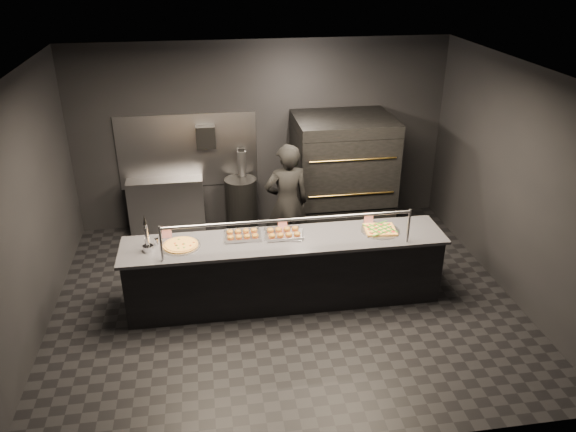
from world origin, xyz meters
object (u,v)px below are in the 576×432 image
object	(u,v)px
fire_extinguisher	(242,164)
slider_tray_b	(284,233)
square_pizza	(380,230)
trash_bin	(241,204)
prep_shelf	(167,205)
beer_tap	(147,241)
worker	(287,204)
slider_tray_a	(243,235)
round_pizza	(181,245)
towel_dispenser	(206,137)
service_counter	(285,270)
pizza_oven	(342,175)

from	to	relation	value
fire_extinguisher	slider_tray_b	world-z (taller)	fire_extinguisher
fire_extinguisher	square_pizza	world-z (taller)	fire_extinguisher
trash_bin	prep_shelf	bearing A→B (deg)	175.25
beer_tap	worker	distance (m)	2.21
prep_shelf	slider_tray_a	distance (m)	2.47
beer_tap	round_pizza	bearing A→B (deg)	8.26
worker	slider_tray_b	bearing A→B (deg)	72.35
beer_tap	slider_tray_a	xyz separation A→B (m)	(1.16, 0.19, -0.11)
towel_dispenser	square_pizza	distance (m)	3.25
towel_dispenser	fire_extinguisher	bearing A→B (deg)	1.04
prep_shelf	square_pizza	bearing A→B (deg)	-38.75
service_counter	beer_tap	size ratio (longest dim) A/B	8.36
prep_shelf	slider_tray_b	bearing A→B (deg)	-54.06
prep_shelf	service_counter	bearing A→B (deg)	-55.41
round_pizza	trash_bin	size ratio (longest dim) A/B	0.57
trash_bin	worker	distance (m)	1.34
pizza_oven	slider_tray_b	size ratio (longest dim) A/B	3.56
fire_extinguisher	beer_tap	bearing A→B (deg)	-118.65
prep_shelf	fire_extinguisher	world-z (taller)	fire_extinguisher
prep_shelf	fire_extinguisher	size ratio (longest dim) A/B	2.38
beer_tap	slider_tray_a	distance (m)	1.18
towel_dispenser	trash_bin	size ratio (longest dim) A/B	0.40
towel_dispenser	slider_tray_a	distance (m)	2.35
prep_shelf	slider_tray_b	size ratio (longest dim) A/B	2.24
slider_tray_b	beer_tap	bearing A→B (deg)	-174.72
square_pizza	slider_tray_b	bearing A→B (deg)	176.27
service_counter	prep_shelf	world-z (taller)	service_counter
fire_extinguisher	trash_bin	bearing A→B (deg)	-104.12
service_counter	trash_bin	distance (m)	2.26
square_pizza	prep_shelf	bearing A→B (deg)	141.25
slider_tray_a	worker	xyz separation A→B (m)	(0.72, 0.96, -0.05)
prep_shelf	towel_dispenser	bearing A→B (deg)	5.71
beer_tap	slider_tray_b	bearing A→B (deg)	5.28
slider_tray_b	worker	xyz separation A→B (m)	(0.19, 1.00, -0.05)
round_pizza	square_pizza	bearing A→B (deg)	0.40
slider_tray_b	square_pizza	distance (m)	1.25
round_pizza	worker	distance (m)	1.85
prep_shelf	worker	world-z (taller)	worker
service_counter	slider_tray_a	distance (m)	0.73
service_counter	towel_dispenser	bearing A→B (deg)	110.63
service_counter	worker	distance (m)	1.21
service_counter	pizza_oven	distance (m)	2.30
fire_extinguisher	trash_bin	size ratio (longest dim) A/B	0.58
pizza_oven	slider_tray_b	distance (m)	2.15
round_pizza	prep_shelf	bearing A→B (deg)	97.44
fire_extinguisher	square_pizza	bearing A→B (deg)	-55.93
round_pizza	slider_tray_a	bearing A→B (deg)	9.98
beer_tap	fire_extinguisher	bearing A→B (deg)	61.35
service_counter	round_pizza	distance (m)	1.38
pizza_oven	square_pizza	xyz separation A→B (m)	(0.05, -1.87, -0.03)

